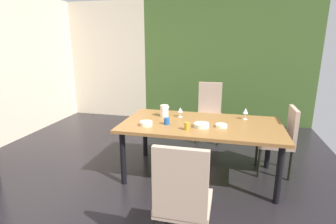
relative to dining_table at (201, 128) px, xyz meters
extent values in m
cube|color=black|center=(-0.74, -0.46, -0.68)|extent=(5.57, 6.17, 0.02)
cube|color=beige|center=(-2.55, 2.58, 0.65)|extent=(1.95, 0.10, 2.64)
cube|color=#3A5524|center=(0.24, 2.58, 0.65)|extent=(3.62, 0.10, 2.64)
cube|color=brown|center=(0.00, 0.00, 0.05)|extent=(2.02, 1.07, 0.04)
cylinder|color=black|center=(-0.91, 0.44, -0.32)|extent=(0.07, 0.07, 0.70)
cylinder|color=black|center=(0.91, 0.44, -0.32)|extent=(0.07, 0.07, 0.70)
cylinder|color=black|center=(-0.91, -0.44, -0.32)|extent=(0.07, 0.07, 0.70)
cylinder|color=black|center=(0.91, -0.44, -0.32)|extent=(0.07, 0.07, 0.70)
cube|color=tan|center=(-0.01, 1.33, -0.22)|extent=(0.44, 0.44, 0.07)
cube|color=tan|center=(-0.01, 1.53, 0.08)|extent=(0.42, 0.05, 0.60)
cylinder|color=black|center=(0.18, 1.14, -0.46)|extent=(0.04, 0.04, 0.41)
cylinder|color=black|center=(-0.20, 1.14, -0.46)|extent=(0.04, 0.04, 0.41)
cylinder|color=black|center=(0.18, 1.52, -0.46)|extent=(0.04, 0.04, 0.41)
cylinder|color=black|center=(-0.20, 1.52, -0.46)|extent=(0.04, 0.04, 0.41)
cube|color=tan|center=(0.96, 0.32, -0.22)|extent=(0.44, 0.44, 0.07)
cube|color=tan|center=(1.16, 0.32, 0.02)|extent=(0.05, 0.42, 0.48)
cylinder|color=black|center=(0.77, 0.13, -0.46)|extent=(0.04, 0.04, 0.41)
cylinder|color=black|center=(0.77, 0.51, -0.46)|extent=(0.04, 0.04, 0.41)
cylinder|color=black|center=(1.15, 0.13, -0.46)|extent=(0.04, 0.04, 0.41)
cylinder|color=black|center=(1.15, 0.51, -0.46)|extent=(0.04, 0.04, 0.41)
cube|color=tan|center=(0.02, -1.33, -0.22)|extent=(0.44, 0.44, 0.07)
cube|color=tan|center=(0.02, -1.53, 0.07)|extent=(0.42, 0.05, 0.58)
cylinder|color=black|center=(-0.17, -1.14, -0.46)|extent=(0.04, 0.04, 0.41)
cylinder|color=black|center=(0.21, -1.14, -0.46)|extent=(0.04, 0.04, 0.41)
cylinder|color=silver|center=(0.56, 0.32, 0.07)|extent=(0.06, 0.06, 0.00)
cylinder|color=silver|center=(0.56, 0.32, 0.11)|extent=(0.01, 0.01, 0.08)
cone|color=silver|center=(0.56, 0.32, 0.19)|extent=(0.07, 0.07, 0.08)
cylinder|color=silver|center=(-0.32, 0.22, 0.07)|extent=(0.06, 0.06, 0.00)
cylinder|color=silver|center=(-0.32, 0.22, 0.11)|extent=(0.01, 0.01, 0.07)
cone|color=silver|center=(-0.32, 0.22, 0.17)|extent=(0.07, 0.07, 0.06)
cylinder|color=beige|center=(-0.66, -0.26, 0.10)|extent=(0.16, 0.16, 0.05)
cylinder|color=silver|center=(0.02, -0.16, 0.09)|extent=(0.19, 0.19, 0.05)
cylinder|color=white|center=(0.26, -0.11, 0.09)|extent=(0.14, 0.14, 0.04)
cylinder|color=#1E4D94|center=(-0.42, -0.15, 0.11)|extent=(0.07, 0.07, 0.08)
cylinder|color=#B58820|center=(-0.14, -0.30, 0.11)|extent=(0.07, 0.07, 0.09)
cylinder|color=beige|center=(-0.54, 0.20, 0.15)|extent=(0.11, 0.11, 0.16)
cone|color=beige|center=(-0.49, 0.20, 0.22)|extent=(0.04, 0.04, 0.03)
camera|label=1|loc=(0.33, -3.22, 1.08)|focal=28.00mm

